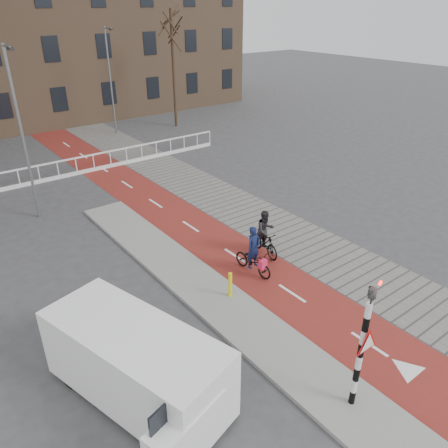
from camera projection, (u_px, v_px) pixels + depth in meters
ground at (306, 347)px, 12.06m from camera, size 120.00×120.00×0.00m
bike_lane at (166, 211)px, 19.94m from camera, size 2.50×60.00×0.01m
sidewalk at (216, 196)px, 21.45m from camera, size 3.00×60.00×0.01m
curb_island at (202, 288)px, 14.48m from camera, size 1.80×16.00×0.12m
traffic_signal at (363, 342)px, 9.40m from camera, size 0.80×0.80×3.68m
bollard at (230, 285)px, 13.77m from camera, size 0.12×0.12×0.86m
cyclist_near at (253, 258)px, 15.13m from camera, size 0.72×1.71×1.77m
cyclist_far at (265, 237)px, 16.16m from camera, size 0.83×1.69×1.79m
van at (136, 363)px, 10.11m from camera, size 3.03×4.96×1.99m
tree_right at (174, 70)px, 31.67m from camera, size 0.21×0.21×8.13m
streetlight_near at (23, 138)px, 17.73m from camera, size 0.12×0.12×7.18m
streetlight_right at (111, 83)px, 30.06m from camera, size 0.12×0.12×7.09m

